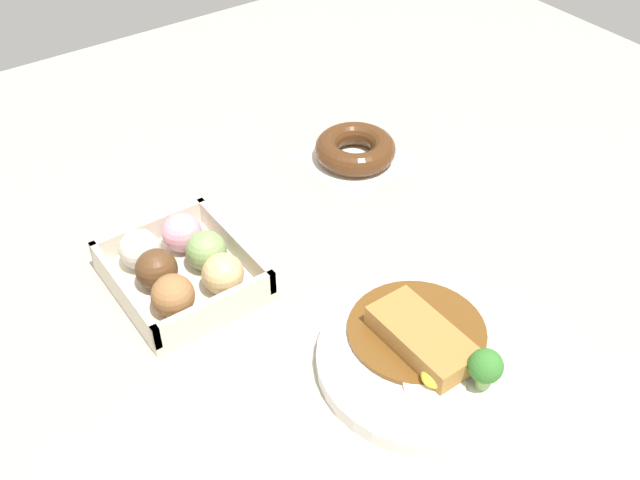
# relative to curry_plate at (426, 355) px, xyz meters

# --- Properties ---
(ground_plane) EXTENTS (1.60, 1.60, 0.00)m
(ground_plane) POSITION_rel_curry_plate_xyz_m (0.11, -0.02, -0.02)
(ground_plane) COLOR #B2A893
(curry_plate) EXTENTS (0.23, 0.23, 0.07)m
(curry_plate) POSITION_rel_curry_plate_xyz_m (0.00, 0.00, 0.00)
(curry_plate) COLOR white
(curry_plate) RESTS_ON ground_plane
(donut_box) EXTENTS (0.17, 0.15, 0.06)m
(donut_box) POSITION_rel_curry_plate_xyz_m (0.26, 0.15, 0.01)
(donut_box) COLOR beige
(donut_box) RESTS_ON ground_plane
(chocolate_ring_donut) EXTENTS (0.15, 0.15, 0.04)m
(chocolate_ring_donut) POSITION_rel_curry_plate_xyz_m (0.34, -0.17, 0.00)
(chocolate_ring_donut) COLOR white
(chocolate_ring_donut) RESTS_ON ground_plane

